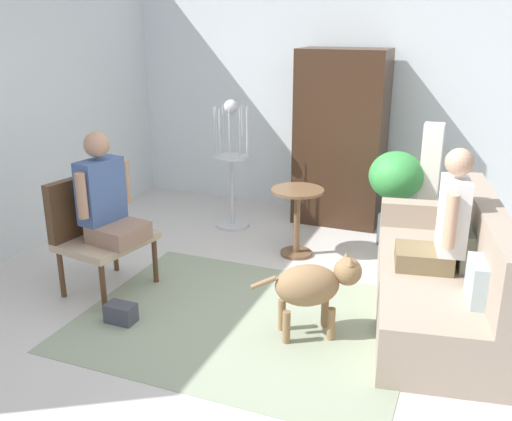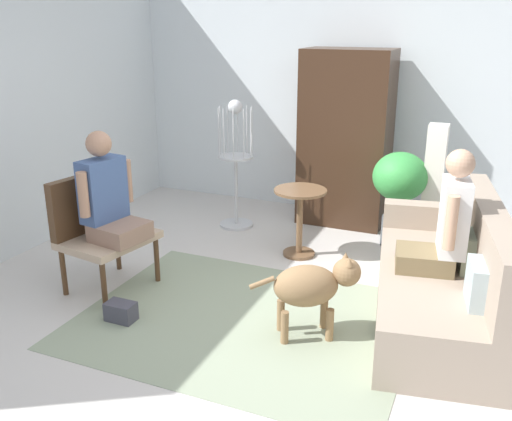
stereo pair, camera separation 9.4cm
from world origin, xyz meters
TOP-DOWN VIEW (x-y plane):
  - ground_plane at (0.00, 0.00)m, footprint 6.39×6.39m
  - back_wall at (0.00, 2.71)m, footprint 5.92×0.12m
  - left_wall at (-2.72, 0.30)m, footprint 0.12×5.89m
  - area_rug at (-0.15, -0.16)m, footprint 2.41×1.89m
  - couch at (1.21, 0.45)m, footprint 1.15×2.07m
  - armchair at (-1.51, -0.07)m, footprint 0.68×0.78m
  - person_on_couch at (1.16, 0.42)m, footprint 0.52×0.49m
  - person_on_armchair at (-1.36, -0.09)m, footprint 0.50×0.53m
  - round_end_table at (-0.18, 1.19)m, footprint 0.49×0.49m
  - dog at (0.37, -0.15)m, footprint 0.70×0.48m
  - bird_cage_stand at (-1.08, 1.69)m, footprint 0.37×0.37m
  - potted_plant at (0.62, 1.80)m, footprint 0.53×0.53m
  - column_lamp at (0.92, 1.87)m, footprint 0.20×0.20m
  - armoire_cabinet at (-0.06, 2.30)m, footprint 0.92×0.56m
  - handbag at (-1.00, -0.52)m, footprint 0.22×0.14m

SIDE VIEW (x-z plane):
  - ground_plane at x=0.00m, z-range 0.00..0.00m
  - area_rug at x=-0.15m, z-range 0.00..0.01m
  - handbag at x=-1.00m, z-range 0.00..0.15m
  - couch at x=1.21m, z-range -0.14..0.76m
  - dog at x=0.37m, z-range 0.09..0.69m
  - round_end_table at x=-0.18m, z-range 0.09..0.75m
  - armchair at x=-1.51m, z-range 0.08..1.03m
  - column_lamp at x=0.92m, z-range -0.01..1.22m
  - potted_plant at x=0.62m, z-range 0.15..1.09m
  - bird_cage_stand at x=-1.08m, z-range -0.04..1.33m
  - person_on_couch at x=1.16m, z-range 0.32..1.22m
  - person_on_armchair at x=-1.36m, z-range 0.37..1.24m
  - armoire_cabinet at x=-0.06m, z-range 0.00..1.86m
  - back_wall at x=0.00m, z-range 0.00..2.85m
  - left_wall at x=-2.72m, z-range 0.00..2.85m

